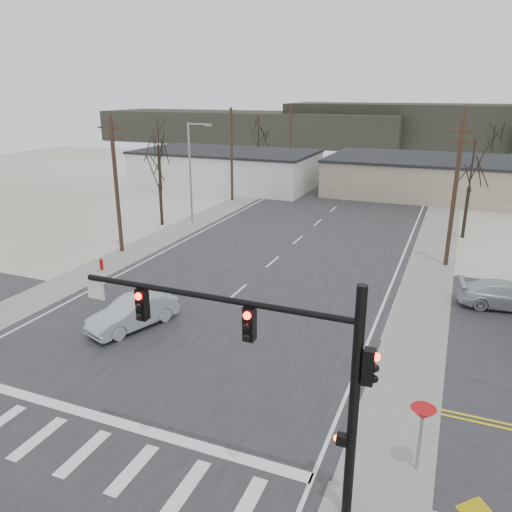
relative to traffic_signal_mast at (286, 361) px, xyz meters
The scene contains 27 objects.
ground 11.07m from the traffic_signal_mast, 141.84° to the left, with size 140.00×140.00×0.00m, color white.
main_road 23.10m from the traffic_signal_mast, 110.42° to the left, with size 18.00×110.00×0.05m, color #242326.
cross_road 11.07m from the traffic_signal_mast, 141.84° to the left, with size 90.00×10.00×0.04m, color #242326.
sidewalk_left 32.41m from the traffic_signal_mast, 125.21° to the left, with size 3.00×90.00×0.06m, color gray.
sidewalk_right 26.75m from the traffic_signal_mast, 84.10° to the left, with size 3.00×90.00×0.06m, color gray.
traffic_signal_mast is the anchor object (origin of this frame).
fire_hydrant 23.39m from the traffic_signal_mast, 141.87° to the left, with size 0.24×0.24×0.87m.
yield_sign 5.21m from the traffic_signal_mast, 36.85° to the left, with size 0.80×0.80×2.35m.
building_left_far 52.07m from the traffic_signal_mast, 117.34° to the left, with size 22.30×12.30×4.50m.
building_right_far 50.31m from the traffic_signal_mast, 87.60° to the left, with size 26.30×14.30×4.30m.
upole_left_b 26.60m from the traffic_signal_mast, 136.81° to the left, with size 2.20×0.30×10.00m.
upole_left_c 42.85m from the traffic_signal_mast, 116.91° to the left, with size 2.20×0.30×10.00m.
upole_left_d 61.35m from the traffic_signal_mast, 108.43° to the left, with size 2.20×0.30×10.00m.
upole_right_a 24.48m from the traffic_signal_mast, 81.52° to the left, with size 2.20×0.30×10.00m.
upole_right_b 46.35m from the traffic_signal_mast, 85.54° to the left, with size 2.20×0.30×10.00m.
streetlight_main 33.84m from the traffic_signal_mast, 123.54° to the left, with size 2.40×0.25×9.00m.
tree_left_near 33.52m from the traffic_signal_mast, 128.57° to the left, with size 3.30×3.30×7.35m.
tree_right_mid 32.56m from the traffic_signal_mast, 81.86° to the left, with size 3.74×3.74×8.33m.
tree_left_far 56.63m from the traffic_signal_mast, 112.75° to the left, with size 3.96×3.96×8.82m.
tree_right_far 58.64m from the traffic_signal_mast, 83.04° to the left, with size 3.52×3.52×7.84m.
tree_left_mid 50.12m from the traffic_signal_mast, 126.63° to the left, with size 3.96×3.96×8.82m.
hill_left 107.17m from the traffic_signal_mast, 113.59° to the left, with size 70.00×18.00×7.00m, color #333026.
hill_center 102.45m from the traffic_signal_mast, 86.02° to the left, with size 80.00×18.00×9.00m, color #333026.
sedan_crossing 13.99m from the traffic_signal_mast, 144.42° to the left, with size 1.68×4.82×1.59m, color #A6ACB1.
car_far_a 56.72m from the traffic_signal_mast, 93.83° to the left, with size 1.93×4.74×1.38m, color black.
car_far_b 57.76m from the traffic_signal_mast, 97.55° to the left, with size 1.77×4.41×1.50m, color black.
car_parked_silver 19.53m from the traffic_signal_mast, 68.50° to the left, with size 2.08×5.12×1.48m, color #AFB5BB.
Camera 1 is at (11.67, -17.63, 11.71)m, focal length 35.00 mm.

